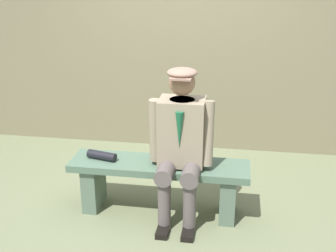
% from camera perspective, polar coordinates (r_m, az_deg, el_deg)
% --- Properties ---
extents(ground_plane, '(30.00, 30.00, 0.00)m').
position_cam_1_polar(ground_plane, '(4.09, -1.12, -11.01)').
color(ground_plane, '#666E4E').
extents(bench, '(1.59, 0.40, 0.49)m').
position_cam_1_polar(bench, '(3.92, -1.15, -6.82)').
color(bench, '#4A634F').
rests_on(bench, ground).
extents(seated_man, '(0.55, 0.60, 1.35)m').
position_cam_1_polar(seated_man, '(3.67, 1.69, -1.74)').
color(seated_man, gray).
rests_on(seated_man, ground).
extents(rolled_magazine, '(0.28, 0.14, 0.08)m').
position_cam_1_polar(rolled_magazine, '(3.95, -8.65, -3.84)').
color(rolled_magazine, black).
rests_on(rolled_magazine, bench).
extents(stadium_wall, '(12.00, 0.24, 2.20)m').
position_cam_1_polar(stadium_wall, '(5.27, 2.12, 9.03)').
color(stadium_wall, '#726B4F').
rests_on(stadium_wall, ground).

